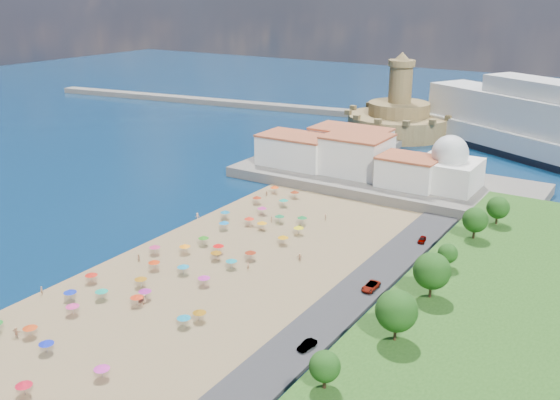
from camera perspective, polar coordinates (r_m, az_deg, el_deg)
The scene contains 11 objects.
ground at distance 134.95m, azimuth -7.18°, elevation -5.84°, with size 700.00×700.00×0.00m, color #071938.
terrace at distance 188.56m, azimuth 9.40°, elevation 1.81°, with size 90.00×36.00×3.00m, color #59544C.
jetty at distance 228.05m, azimuth 7.83°, elevation 4.81°, with size 18.00×70.00×2.40m, color #59544C.
breakwater at distance 315.69m, azimuth -5.09°, elevation 8.86°, with size 200.00×7.00×2.60m, color #59544C.
waterfront_buildings at distance 192.59m, azimuth 6.01°, elevation 4.30°, with size 57.00×29.00×11.00m.
domed_building at distance 178.21m, azimuth 15.18°, elevation 2.90°, with size 16.00×16.00×15.00m.
fortress at distance 253.83m, azimuth 10.77°, elevation 7.36°, with size 40.00×40.00×32.40m.
beach_parasols at distance 128.21m, azimuth -10.46°, elevation -6.34°, with size 30.44×116.90×2.20m.
beachgoers at distance 132.75m, azimuth -9.65°, elevation -5.87°, with size 36.73×97.08×1.87m.
parked_cars at distance 114.99m, azimuth 6.27°, elevation -9.68°, with size 2.32×81.23×1.38m.
hillside_trees at distance 102.01m, azimuth 11.55°, elevation -8.23°, with size 12.60×108.02×8.13m.
Camera 1 is at (79.28, -93.61, 56.25)m, focal length 40.00 mm.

